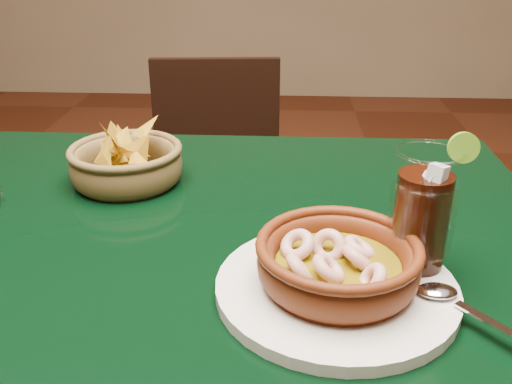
{
  "coord_description": "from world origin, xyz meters",
  "views": [
    {
      "loc": [
        0.18,
        -0.77,
        1.16
      ],
      "look_at": [
        0.14,
        -0.02,
        0.81
      ],
      "focal_mm": 40.0,
      "sensor_mm": 36.0,
      "label": 1
    }
  ],
  "objects_px": {
    "chip_basket": "(126,163)",
    "dining_table": "(170,274)",
    "dining_chair": "(217,197)",
    "shrimp_plate": "(338,270)",
    "cola_drink": "(421,217)"
  },
  "relations": [
    {
      "from": "chip_basket",
      "to": "dining_table",
      "type": "bearing_deg",
      "value": -55.45
    },
    {
      "from": "dining_chair",
      "to": "chip_basket",
      "type": "relative_size",
      "value": 3.63
    },
    {
      "from": "dining_table",
      "to": "chip_basket",
      "type": "bearing_deg",
      "value": 124.55
    },
    {
      "from": "shrimp_plate",
      "to": "cola_drink",
      "type": "xyz_separation_m",
      "value": [
        0.1,
        0.05,
        0.05
      ]
    },
    {
      "from": "dining_table",
      "to": "cola_drink",
      "type": "height_order",
      "value": "cola_drink"
    },
    {
      "from": "chip_basket",
      "to": "cola_drink",
      "type": "height_order",
      "value": "cola_drink"
    },
    {
      "from": "shrimp_plate",
      "to": "dining_chair",
      "type": "bearing_deg",
      "value": 106.25
    },
    {
      "from": "dining_chair",
      "to": "chip_basket",
      "type": "xyz_separation_m",
      "value": [
        -0.09,
        -0.56,
        0.33
      ]
    },
    {
      "from": "dining_table",
      "to": "cola_drink",
      "type": "xyz_separation_m",
      "value": [
        0.35,
        -0.13,
        0.18
      ]
    },
    {
      "from": "dining_table",
      "to": "cola_drink",
      "type": "distance_m",
      "value": 0.42
    },
    {
      "from": "shrimp_plate",
      "to": "chip_basket",
      "type": "xyz_separation_m",
      "value": [
        -0.34,
        0.32,
        0.0
      ]
    },
    {
      "from": "shrimp_plate",
      "to": "cola_drink",
      "type": "bearing_deg",
      "value": 25.46
    },
    {
      "from": "dining_table",
      "to": "cola_drink",
      "type": "relative_size",
      "value": 6.16
    },
    {
      "from": "chip_basket",
      "to": "cola_drink",
      "type": "xyz_separation_m",
      "value": [
        0.45,
        -0.27,
        0.05
      ]
    },
    {
      "from": "dining_table",
      "to": "shrimp_plate",
      "type": "distance_m",
      "value": 0.34
    }
  ]
}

